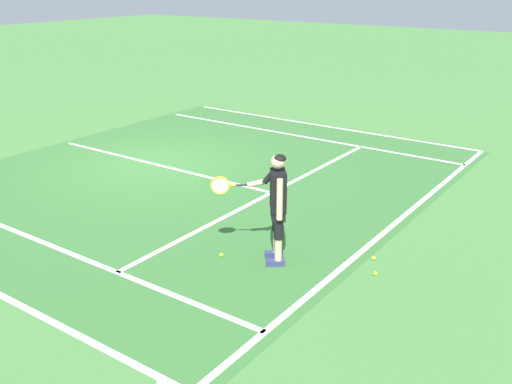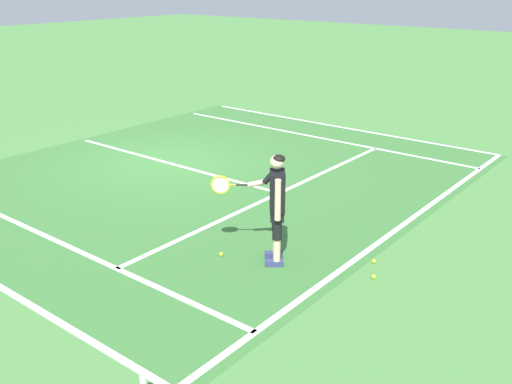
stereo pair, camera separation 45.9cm
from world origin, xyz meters
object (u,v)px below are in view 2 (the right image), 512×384
tennis_ball_near_feet (374,261)px  tennis_ball_by_baseline (374,277)px  tennis_ball_mid_court (221,254)px  tennis_player (275,202)px

tennis_ball_near_feet → tennis_ball_by_baseline: same height
tennis_ball_mid_court → tennis_ball_by_baseline: bearing=-69.4°
tennis_ball_by_baseline → tennis_player: bearing=107.4°
tennis_ball_near_feet → tennis_ball_by_baseline: bearing=-152.6°
tennis_player → tennis_ball_mid_court: size_ratio=25.95×
tennis_player → tennis_ball_near_feet: tennis_player is taller
tennis_player → tennis_ball_by_baseline: 1.80m
tennis_ball_near_feet → tennis_ball_by_baseline: 0.49m
tennis_player → tennis_ball_near_feet: (0.89, -1.23, -0.96)m
tennis_ball_near_feet → tennis_ball_mid_court: (-1.27, 1.99, 0.00)m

